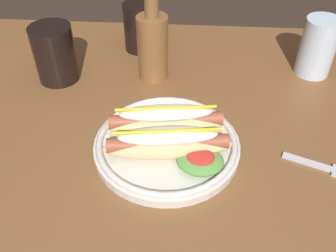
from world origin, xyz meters
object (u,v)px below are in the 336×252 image
(fork, at_px, (324,167))
(water_cup, at_px, (318,47))
(hot_dog_plate, at_px, (168,140))
(glass_bottle, at_px, (153,44))
(soda_cup, at_px, (55,54))
(extra_cup, at_px, (140,27))

(fork, height_order, water_cup, water_cup)
(hot_dog_plate, relative_size, water_cup, 2.02)
(water_cup, relative_size, glass_bottle, 0.62)
(soda_cup, xyz_separation_m, extra_cup, (0.17, 0.15, -0.00))
(fork, distance_m, glass_bottle, 0.42)
(hot_dog_plate, distance_m, water_cup, 0.42)
(hot_dog_plate, height_order, fork, hot_dog_plate)
(water_cup, relative_size, extra_cup, 1.12)
(hot_dog_plate, relative_size, extra_cup, 2.25)
(soda_cup, height_order, extra_cup, soda_cup)
(fork, relative_size, water_cup, 0.91)
(water_cup, distance_m, glass_bottle, 0.37)
(fork, height_order, extra_cup, extra_cup)
(water_cup, bearing_deg, glass_bottle, -173.46)
(water_cup, height_order, glass_bottle, glass_bottle)
(water_cup, bearing_deg, extra_cup, 168.60)
(soda_cup, bearing_deg, hot_dog_plate, -39.35)
(fork, height_order, glass_bottle, glass_bottle)
(hot_dog_plate, height_order, glass_bottle, glass_bottle)
(water_cup, bearing_deg, hot_dog_plate, -138.40)
(hot_dog_plate, xyz_separation_m, soda_cup, (-0.26, 0.22, 0.04))
(water_cup, height_order, extra_cup, water_cup)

